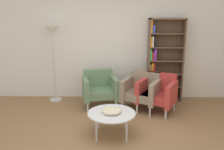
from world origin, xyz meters
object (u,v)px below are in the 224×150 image
armchair_by_bookshelf (100,88)px  floor_lamp_torchiere (52,39)px  coffee_table_low (112,114)px  armchair_near_window (142,90)px  armchair_corner_red (157,92)px  bookshelf_tall (162,61)px  decorative_bowl (112,111)px

armchair_by_bookshelf → floor_lamp_torchiere: bearing=150.0°
coffee_table_low → armchair_by_bookshelf: size_ratio=0.96×
armchair_near_window → floor_lamp_torchiere: 2.29m
armchair_near_window → armchair_corner_red: size_ratio=0.99×
armchair_corner_red → floor_lamp_torchiere: (-2.29, 0.62, 1.03)m
bookshelf_tall → decorative_bowl: bearing=-122.5°
armchair_near_window → floor_lamp_torchiere: size_ratio=0.53×
coffee_table_low → decorative_bowl: decorative_bowl is taller
armchair_corner_red → floor_lamp_torchiere: bearing=-167.2°
decorative_bowl → floor_lamp_torchiere: size_ratio=0.18×
decorative_bowl → armchair_corner_red: 1.41m
bookshelf_tall → armchair_corner_red: 0.92m
armchair_corner_red → floor_lamp_torchiere: 2.58m
armchair_near_window → armchair_by_bookshelf: 0.92m
decorative_bowl → armchair_near_window: (0.62, 1.18, -0.02)m
coffee_table_low → armchair_by_bookshelf: 1.36m
coffee_table_low → armchair_corner_red: size_ratio=0.86×
bookshelf_tall → coffee_table_low: bookshelf_tall is taller
bookshelf_tall → armchair_near_window: 0.95m
bookshelf_tall → armchair_near_window: (-0.52, -0.61, -0.52)m
bookshelf_tall → decorative_bowl: 2.18m
coffee_table_low → armchair_corner_red: 1.41m
coffee_table_low → armchair_near_window: bearing=62.2°
armchair_by_bookshelf → armchair_near_window: bearing=-21.3°
armchair_corner_red → armchair_by_bookshelf: bearing=-164.5°
bookshelf_tall → coffee_table_low: 2.19m
armchair_by_bookshelf → floor_lamp_torchiere: 1.53m
decorative_bowl → armchair_near_window: bearing=62.2°
armchair_near_window → floor_lamp_torchiere: floor_lamp_torchiere is taller
floor_lamp_torchiere → coffee_table_low: bearing=-51.1°
floor_lamp_torchiere → bookshelf_tall: bearing=2.5°
armchair_corner_red → coffee_table_low: bearing=-103.4°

